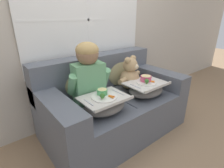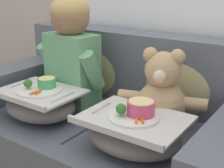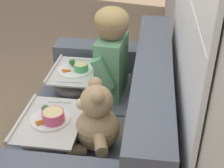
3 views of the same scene
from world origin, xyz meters
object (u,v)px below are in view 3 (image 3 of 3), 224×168
Objects in this scene: throw_pillow_behind_child at (141,70)px; teddy_bear at (96,121)px; throw_pillow_behind_teddy at (135,122)px; couch at (105,130)px; child_figure at (112,48)px; lap_tray_child at (76,79)px; lap_tray_teddy at (52,130)px.

throw_pillow_behind_child is 0.94× the size of teddy_bear.
throw_pillow_behind_teddy is at bearing 90.42° from teddy_bear.
child_figure is (-0.30, 0.01, 0.49)m from couch.
couch is 0.43m from teddy_bear.
throw_pillow_behind_child is 0.96× the size of lap_tray_child.
lap_tray_teddy is at bearing -41.25° from couch.
lap_tray_teddy is at bearing -38.83° from throw_pillow_behind_child.
lap_tray_child is (-0.60, -0.48, -0.11)m from throw_pillow_behind_teddy.
throw_pillow_behind_teddy is 0.66m from child_figure.
lap_tray_child is (-0.60, -0.27, -0.09)m from teddy_bear.
lap_tray_teddy is (0.60, -0.00, 0.00)m from lap_tray_child.
lap_tray_teddy is (0.00, -0.48, -0.11)m from throw_pillow_behind_teddy.
couch is 0.46m from lap_tray_teddy.
child_figure reaches higher than teddy_bear.
throw_pillow_behind_child is 0.78m from lap_tray_teddy.
throw_pillow_behind_teddy reaches higher than lap_tray_teddy.
couch is at bearing -143.77° from throw_pillow_behind_teddy.
teddy_bear reaches higher than lap_tray_child.
couch is at bearing -179.42° from teddy_bear.
throw_pillow_behind_child is 0.66× the size of child_figure.
throw_pillow_behind_teddy is 0.95× the size of teddy_bear.
teddy_bear is 1.02× the size of lap_tray_child.
throw_pillow_behind_teddy is 0.97× the size of lap_tray_child.
lap_tray_child is 0.60m from lap_tray_teddy.
lap_tray_child is at bearing -138.70° from couch.
child_figure is at bearing 179.57° from teddy_bear.
child_figure is at bearing 155.71° from lap_tray_teddy.
child_figure is 1.41× the size of lap_tray_teddy.
throw_pillow_behind_child is at bearing 143.77° from couch.
throw_pillow_behind_teddy is at bearing 90.07° from lap_tray_teddy.
child_figure is 1.46× the size of lap_tray_child.
lap_tray_teddy is (0.60, -0.27, -0.27)m from child_figure.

